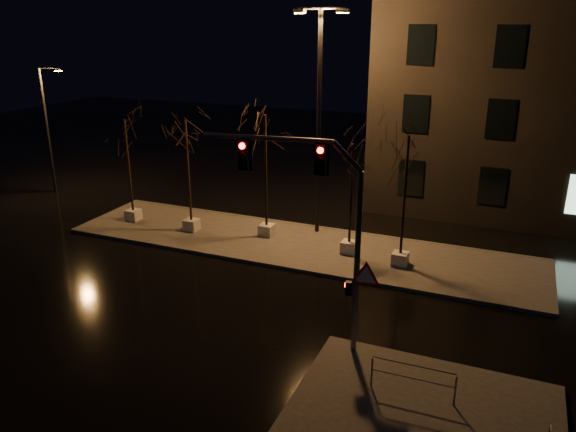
% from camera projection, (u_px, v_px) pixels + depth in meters
% --- Properties ---
extents(ground, '(90.00, 90.00, 0.00)m').
position_uv_depth(ground, '(236.00, 304.00, 20.80)').
color(ground, black).
rests_on(ground, ground).
extents(median, '(22.00, 5.00, 0.15)m').
position_uv_depth(median, '(296.00, 245.00, 26.00)').
color(median, '#45423E').
rests_on(median, ground).
extents(sidewalk_corner, '(7.00, 5.00, 0.15)m').
position_uv_depth(sidewalk_corner, '(424.00, 411.00, 15.01)').
color(sidewalk_corner, '#45423E').
rests_on(sidewalk_corner, ground).
extents(tree_0, '(1.80, 1.80, 5.34)m').
position_uv_depth(tree_0, '(126.00, 143.00, 27.70)').
color(tree_0, beige).
rests_on(tree_0, median).
extents(tree_1, '(1.80, 1.80, 5.55)m').
position_uv_depth(tree_1, '(187.00, 146.00, 26.24)').
color(tree_1, beige).
rests_on(tree_1, median).
extents(tree_2, '(1.80, 1.80, 5.94)m').
position_uv_depth(tree_2, '(265.00, 143.00, 25.46)').
color(tree_2, beige).
rests_on(tree_2, median).
extents(tree_3, '(1.80, 1.80, 5.05)m').
position_uv_depth(tree_3, '(352.00, 169.00, 23.68)').
color(tree_3, beige).
rests_on(tree_3, median).
extents(tree_4, '(1.80, 1.80, 5.69)m').
position_uv_depth(tree_4, '(407.00, 166.00, 22.31)').
color(tree_4, beige).
rests_on(tree_4, median).
extents(traffic_signal_mast, '(5.43, 0.79, 6.67)m').
position_uv_depth(traffic_signal_mast, '(322.00, 216.00, 16.46)').
color(traffic_signal_mast, '#55585C').
rests_on(traffic_signal_mast, sidewalk_corner).
extents(streetlight_main, '(2.58, 0.57, 10.32)m').
position_uv_depth(streetlight_main, '(319.00, 109.00, 25.54)').
color(streetlight_main, black).
rests_on(streetlight_main, median).
extents(streetlight_far, '(1.41, 0.66, 7.41)m').
position_uv_depth(streetlight_far, '(48.00, 125.00, 32.89)').
color(streetlight_far, black).
rests_on(streetlight_far, ground).
extents(guard_rail_a, '(2.32, 0.08, 1.00)m').
position_uv_depth(guard_rail_a, '(413.00, 376.00, 15.29)').
color(guard_rail_a, '#55585C').
rests_on(guard_rail_a, sidewalk_corner).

